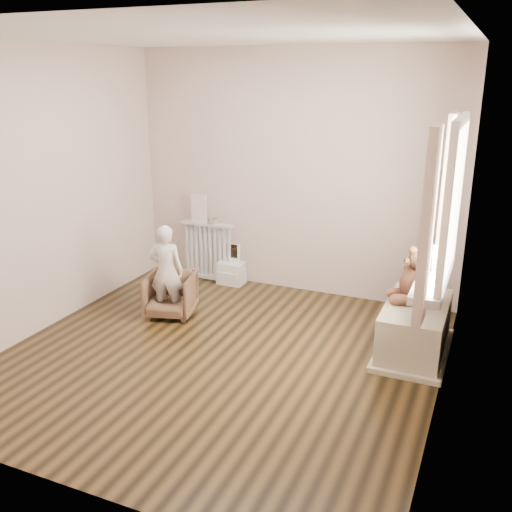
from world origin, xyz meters
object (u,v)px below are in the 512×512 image
at_px(child, 166,271).
at_px(toy_bench, 415,331).
at_px(radiator, 208,247).
at_px(armchair, 170,295).
at_px(toy_vanity, 231,261).
at_px(plush_cat, 435,257).
at_px(teddy_bear, 418,278).

distance_m(child, toy_bench, 2.40).
relative_size(radiator, child, 0.74).
bearing_deg(armchair, toy_bench, -11.23).
height_order(toy_vanity, toy_bench, toy_vanity).
distance_m(armchair, plush_cat, 2.64).
bearing_deg(toy_bench, child, -175.30).
relative_size(armchair, toy_bench, 0.50).
xyz_separation_m(toy_vanity, child, (-0.17, -1.09, 0.21)).
bearing_deg(plush_cat, child, -160.35).
relative_size(child, toy_bench, 0.97).
height_order(radiator, toy_vanity, radiator).
bearing_deg(toy_bench, toy_vanity, 157.78).
distance_m(armchair, toy_bench, 2.38).
relative_size(radiator, teddy_bear, 1.39).
distance_m(radiator, child, 1.14).
bearing_deg(teddy_bear, toy_bench, -92.06).
distance_m(teddy_bear, plush_cat, 0.54).
distance_m(toy_vanity, child, 1.13).
height_order(toy_vanity, armchair, toy_vanity).
relative_size(toy_vanity, child, 0.50).
distance_m(armchair, child, 0.27).
bearing_deg(teddy_bear, armchair, 165.54).
relative_size(toy_vanity, toy_bench, 0.49).
distance_m(radiator, toy_bench, 2.69).
relative_size(teddy_bear, plush_cat, 1.82).
height_order(child, toy_bench, child).
relative_size(armchair, child, 0.51).
bearing_deg(toy_vanity, armchair, -99.47).
relative_size(toy_vanity, teddy_bear, 0.95).
height_order(radiator, child, child).
height_order(child, teddy_bear, child).
bearing_deg(radiator, teddy_bear, -19.39).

